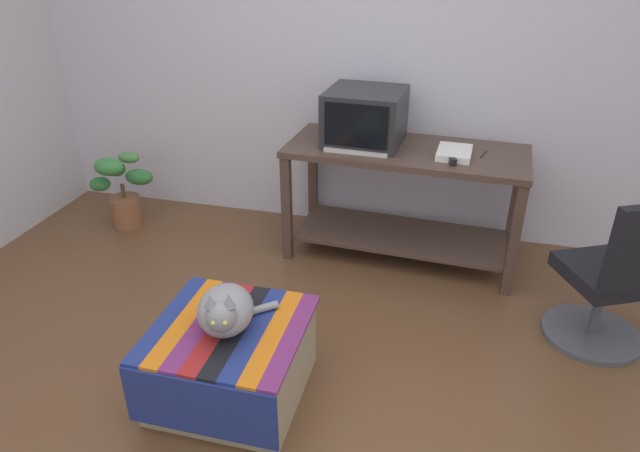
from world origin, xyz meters
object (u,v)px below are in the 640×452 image
stapler (452,160)px  potted_plant (123,191)px  cat (225,311)px  office_chair (613,283)px  tv_monitor (365,117)px  ottoman_with_blanket (231,360)px  keyboard (358,149)px  book (454,153)px  desk (404,184)px

stapler → potted_plant: bearing=161.3°
cat → office_chair: (1.77, 0.85, -0.11)m
potted_plant → cat: bearing=-45.1°
tv_monitor → ottoman_with_blanket: size_ratio=0.72×
ottoman_with_blanket → potted_plant: size_ratio=1.20×
keyboard → book: book is taller
desk → book: book is taller
cat → stapler: size_ratio=3.69×
cat → potted_plant: bearing=118.9°
keyboard → stapler: bearing=-4.1°
desk → stapler: stapler is taller
potted_plant → office_chair: size_ratio=0.66×
desk → keyboard: 0.41m
ottoman_with_blanket → stapler: 1.71m
book → potted_plant: size_ratio=0.46×
book → desk: bearing=170.5°
desk → ottoman_with_blanket: size_ratio=2.21×
desk → keyboard: size_ratio=3.86×
office_chair → stapler: office_chair is taller
book → stapler: size_ratio=2.42×
ottoman_with_blanket → office_chair: office_chair is taller
desk → potted_plant: size_ratio=2.64×
desk → keyboard: keyboard is taller
tv_monitor → potted_plant: bearing=-172.0°
book → ottoman_with_blanket: (-0.90, -1.46, -0.60)m
office_chair → stapler: (-0.88, 0.49, 0.41)m
keyboard → potted_plant: (-1.75, 0.03, -0.49)m
cat → stapler: bearing=40.6°
stapler → book: bearing=68.9°
tv_monitor → desk: bearing=-6.8°
tv_monitor → keyboard: tv_monitor is taller
stapler → tv_monitor: bearing=140.9°
desk → tv_monitor: 0.50m
tv_monitor → cat: size_ratio=1.23×
book → stapler: (-0.01, -0.12, -0.00)m
keyboard → tv_monitor: bearing=89.4°
desk → potted_plant: bearing=-174.1°
office_chair → book: bearing=-61.3°
cat → potted_plant: (-1.44, 1.44, -0.20)m
keyboard → ottoman_with_blanket: keyboard is taller
keyboard → desk: bearing=25.5°
cat → tv_monitor: bearing=62.5°
stapler → office_chair: bearing=-45.6°
book → ottoman_with_blanket: book is taller
desk → cat: size_ratio=3.81×
ottoman_with_blanket → office_chair: size_ratio=0.79×
tv_monitor → office_chair: size_ratio=0.56×
book → potted_plant: 2.39m
keyboard → stapler: stapler is taller
potted_plant → office_chair: (3.21, -0.59, 0.09)m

